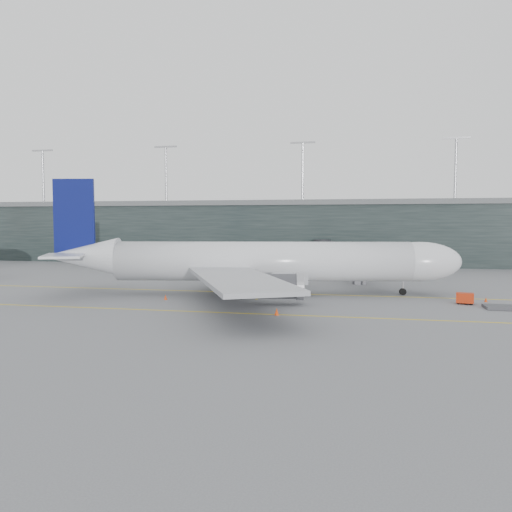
# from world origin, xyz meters

# --- Properties ---
(ground) EXTENTS (320.00, 320.00, 0.00)m
(ground) POSITION_xyz_m (0.00, 0.00, 0.00)
(ground) COLOR slate
(ground) RESTS_ON ground
(taxiline_a) EXTENTS (160.00, 0.25, 0.02)m
(taxiline_a) POSITION_xyz_m (0.00, -4.00, 0.01)
(taxiline_a) COLOR gold
(taxiline_a) RESTS_ON ground
(taxiline_b) EXTENTS (160.00, 0.25, 0.02)m
(taxiline_b) POSITION_xyz_m (0.00, -20.00, 0.01)
(taxiline_b) COLOR gold
(taxiline_b) RESTS_ON ground
(taxiline_lead_main) EXTENTS (0.25, 60.00, 0.02)m
(taxiline_lead_main) POSITION_xyz_m (5.00, 20.00, 0.01)
(taxiline_lead_main) COLOR gold
(taxiline_lead_main) RESTS_ON ground
(terminal) EXTENTS (240.00, 36.00, 29.00)m
(terminal) POSITION_xyz_m (-0.00, 58.00, 7.62)
(terminal) COLOR black
(terminal) RESTS_ON ground
(main_aircraft) EXTENTS (57.54, 53.48, 16.17)m
(main_aircraft) POSITION_xyz_m (4.63, -5.57, 4.54)
(main_aircraft) COLOR silver
(main_aircraft) RESTS_ON ground
(jet_bridge) EXTENTS (12.87, 44.11, 6.12)m
(jet_bridge) POSITION_xyz_m (16.53, 22.02, 4.58)
(jet_bridge) COLOR #26262B
(jet_bridge) RESTS_ON ground
(gse_cart) EXTENTS (2.23, 1.64, 1.39)m
(gse_cart) POSITION_xyz_m (31.04, -8.62, 0.77)
(gse_cart) COLOR #B3290C
(gse_cart) RESTS_ON ground
(baggage_dolly) EXTENTS (3.44, 2.76, 0.34)m
(baggage_dolly) POSITION_xyz_m (34.36, -11.43, 0.21)
(baggage_dolly) COLOR #39393E
(baggage_dolly) RESTS_ON ground
(uld_a) EXTENTS (2.34, 2.14, 1.72)m
(uld_a) POSITION_xyz_m (-3.81, 9.49, 0.91)
(uld_a) COLOR #3D3E43
(uld_a) RESTS_ON ground
(uld_b) EXTENTS (2.08, 1.77, 1.70)m
(uld_b) POSITION_xyz_m (-1.11, 10.85, 0.89)
(uld_b) COLOR #3D3E43
(uld_b) RESTS_ON ground
(uld_c) EXTENTS (2.55, 2.24, 1.99)m
(uld_c) POSITION_xyz_m (0.24, 10.92, 1.05)
(uld_c) COLOR #3D3E43
(uld_c) RESTS_ON ground
(cone_nose) EXTENTS (0.39, 0.39, 0.62)m
(cone_nose) POSITION_xyz_m (34.03, -6.36, 0.31)
(cone_nose) COLOR red
(cone_nose) RESTS_ON ground
(cone_wing_stbd) EXTENTS (0.50, 0.50, 0.79)m
(cone_wing_stbd) POSITION_xyz_m (9.29, -20.33, 0.40)
(cone_wing_stbd) COLOR #FE470E
(cone_wing_stbd) RESTS_ON ground
(cone_wing_port) EXTENTS (0.42, 0.42, 0.66)m
(cone_wing_port) POSITION_xyz_m (7.33, 11.69, 0.33)
(cone_wing_port) COLOR #F7570D
(cone_wing_port) RESTS_ON ground
(cone_tail) EXTENTS (0.42, 0.42, 0.66)m
(cone_tail) POSITION_xyz_m (-6.63, -12.53, 0.33)
(cone_tail) COLOR #E33E0C
(cone_tail) RESTS_ON ground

